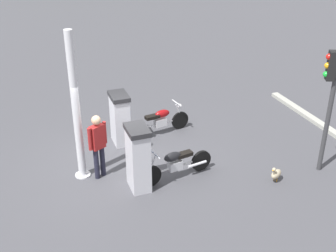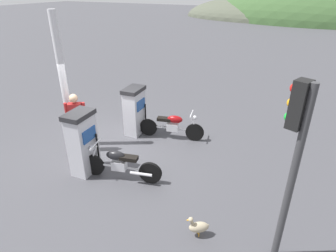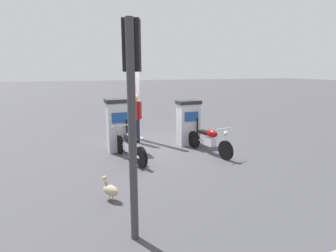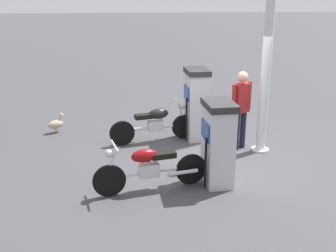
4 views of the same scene
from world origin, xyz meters
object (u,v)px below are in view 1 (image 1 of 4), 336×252
object	(u,v)px
wandering_duck	(276,174)
canopy_support_pole	(76,111)
fuel_pump_far	(120,118)
motorcycle_near_pump	(176,164)
motorcycle_far_pump	(160,120)
fuel_pump_near	(138,158)
attendant_person	(98,142)
roadside_traffic_light	(330,91)

from	to	relation	value
wandering_duck	canopy_support_pole	world-z (taller)	canopy_support_pole
fuel_pump_far	canopy_support_pole	distance (m)	2.26
motorcycle_near_pump	motorcycle_far_pump	xyz separation A→B (m)	(0.26, 2.48, 0.02)
canopy_support_pole	fuel_pump_near	bearing A→B (deg)	-35.20
attendant_person	fuel_pump_far	bearing A→B (deg)	62.53
motorcycle_far_pump	wandering_duck	bearing A→B (deg)	-57.07
fuel_pump_far	motorcycle_far_pump	bearing A→B (deg)	8.69
fuel_pump_far	motorcycle_far_pump	size ratio (longest dim) A/B	0.76
motorcycle_near_pump	attendant_person	size ratio (longest dim) A/B	1.17
motorcycle_near_pump	wandering_duck	size ratio (longest dim) A/B	4.25
fuel_pump_far	roadside_traffic_light	size ratio (longest dim) A/B	0.47
canopy_support_pole	attendant_person	bearing A→B (deg)	-20.37
motorcycle_far_pump	roadside_traffic_light	size ratio (longest dim) A/B	0.62
attendant_person	wandering_duck	bearing A→B (deg)	-19.13
fuel_pump_far	attendant_person	bearing A→B (deg)	-117.47
motorcycle_far_pump	attendant_person	size ratio (longest dim) A/B	1.17
fuel_pump_far	motorcycle_near_pump	world-z (taller)	fuel_pump_far
canopy_support_pole	wandering_duck	bearing A→B (deg)	-19.25
wandering_duck	attendant_person	bearing A→B (deg)	160.87
motorcycle_far_pump	fuel_pump_far	bearing A→B (deg)	-171.31
motorcycle_near_pump	canopy_support_pole	distance (m)	2.81
fuel_pump_near	wandering_duck	size ratio (longest dim) A/B	3.50
fuel_pump_near	motorcycle_far_pump	world-z (taller)	fuel_pump_near
wandering_duck	fuel_pump_near	bearing A→B (deg)	168.00
wandering_duck	roadside_traffic_light	distance (m)	2.43
motorcycle_near_pump	wandering_duck	world-z (taller)	motorcycle_near_pump
fuel_pump_near	roadside_traffic_light	bearing A→B (deg)	-6.08
attendant_person	motorcycle_near_pump	bearing A→B (deg)	-18.68
motorcycle_far_pump	motorcycle_near_pump	bearing A→B (deg)	-95.90
attendant_person	roadside_traffic_light	xyz separation A→B (m)	(5.60, -1.26, 1.24)
fuel_pump_near	wandering_duck	world-z (taller)	fuel_pump_near
motorcycle_near_pump	wandering_duck	bearing A→B (deg)	-19.47
attendant_person	roadside_traffic_light	size ratio (longest dim) A/B	0.54
motorcycle_near_pump	canopy_support_pole	world-z (taller)	canopy_support_pole
fuel_pump_near	motorcycle_far_pump	size ratio (longest dim) A/B	0.82
attendant_person	canopy_support_pole	distance (m)	0.96
fuel_pump_far	roadside_traffic_light	xyz separation A→B (m)	(4.73, -2.92, 1.47)
attendant_person	roadside_traffic_light	bearing A→B (deg)	-12.69
attendant_person	wandering_duck	world-z (taller)	attendant_person
fuel_pump_far	canopy_support_pole	world-z (taller)	canopy_support_pole
fuel_pump_near	attendant_person	xyz separation A→B (m)	(-0.86, 0.76, 0.16)
fuel_pump_near	wandering_duck	distance (m)	3.54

